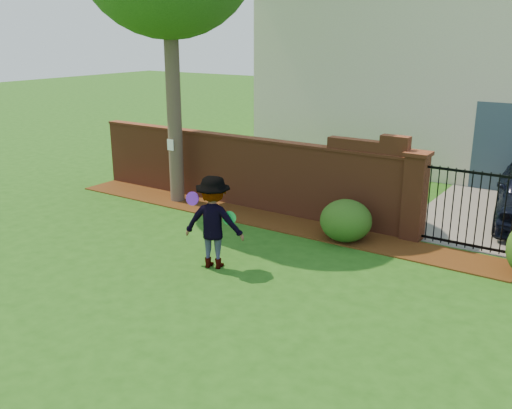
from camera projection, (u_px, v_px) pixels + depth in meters
The scene contains 12 objects.
ground at pixel (204, 278), 10.13m from camera, with size 80.00×80.00×0.01m, color #1F4F13.
mulch_bed at pixel (262, 219), 13.28m from camera, with size 11.10×1.08×0.03m, color #3D1F0B.
brick_wall at pixel (241, 169), 14.10m from camera, with size 8.70×0.31×2.16m.
pillar_left at pixel (415, 196), 11.75m from camera, with size 0.50×0.50×1.88m.
iron_gate at pixel (469, 209), 11.19m from camera, with size 1.78×0.03×1.60m.
driveway at pixel (506, 202), 14.62m from camera, with size 3.20×8.00×0.01m, color slate.
house at pixel (461, 65), 18.20m from camera, with size 12.40×6.40×6.30m.
paper_notice at pixel (170, 145), 14.15m from camera, with size 0.20×0.01×0.28m, color white.
shrub_left at pixel (346, 221), 11.82m from camera, with size 1.08×1.08×0.88m, color #1B4B16.
man at pixel (213, 223), 10.37m from camera, with size 1.12×0.65×1.74m, color gray.
frisbee_purple at pixel (192, 199), 10.26m from camera, with size 0.25×0.25×0.02m, color #7522D4.
frisbee_green at pixel (229, 218), 10.27m from camera, with size 0.26×0.26×0.02m, color green.
Camera 1 is at (5.95, -7.21, 4.22)m, focal length 39.91 mm.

